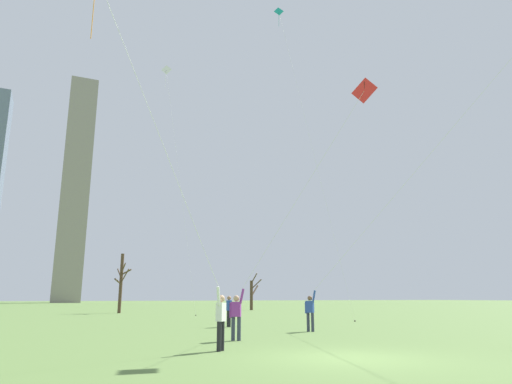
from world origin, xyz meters
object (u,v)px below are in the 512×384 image
at_px(kite_flyer_midfield_right_orange, 202,266).
at_px(distant_kite_low_near_trees_white, 168,88).
at_px(kite_flyer_far_back_red, 254,283).
at_px(bare_tree_leftmost, 121,281).
at_px(distant_kite_high_overhead_teal, 289,54).
at_px(bare_tree_center, 252,293).
at_px(bystander_strolling_midfield, 229,310).
at_px(kite_flyer_foreground_left_pink, 366,241).

height_order(kite_flyer_midfield_right_orange, distant_kite_low_near_trees_white, distant_kite_low_near_trees_white).
relative_size(kite_flyer_far_back_red, bare_tree_leftmost, 1.71).
bearing_deg(distant_kite_high_overhead_teal, bare_tree_leftmost, 111.46).
xyz_separation_m(distant_kite_high_overhead_teal, distant_kite_low_near_trees_white, (-6.13, 13.27, 1.97)).
relative_size(distant_kite_low_near_trees_white, bare_tree_center, 5.29).
bearing_deg(kite_flyer_midfield_right_orange, distant_kite_low_near_trees_white, 80.26).
distance_m(bystander_strolling_midfield, distant_kite_low_near_trees_white, 26.54).
height_order(kite_flyer_far_back_red, bare_tree_leftmost, kite_flyer_far_back_red).
height_order(kite_flyer_midfield_right_orange, bare_tree_leftmost, kite_flyer_midfield_right_orange).
distance_m(kite_flyer_midfield_right_orange, kite_flyer_foreground_left_pink, 9.63).
bearing_deg(kite_flyer_midfield_right_orange, bare_tree_leftmost, 85.86).
relative_size(bystander_strolling_midfield, distant_kite_low_near_trees_white, 0.07).
relative_size(kite_flyer_midfield_right_orange, bystander_strolling_midfield, 6.54).
relative_size(distant_kite_high_overhead_teal, bare_tree_center, 5.21).
bearing_deg(bare_tree_leftmost, kite_flyer_midfield_right_orange, -94.14).
bearing_deg(kite_flyer_far_back_red, distant_kite_low_near_trees_white, 85.85).
relative_size(distant_kite_low_near_trees_white, bare_tree_leftmost, 4.02).
height_order(distant_kite_low_near_trees_white, bare_tree_leftmost, distant_kite_low_near_trees_white).
xyz_separation_m(bystander_strolling_midfield, distant_kite_low_near_trees_white, (-0.17, 16.96, 20.41)).
height_order(kite_flyer_foreground_left_pink, bare_tree_center, kite_flyer_foreground_left_pink).
bearing_deg(bare_tree_center, kite_flyer_far_back_red, -113.27).
distance_m(kite_flyer_midfield_right_orange, bare_tree_leftmost, 35.78).
distance_m(kite_flyer_far_back_red, bare_tree_leftmost, 32.78).
bearing_deg(bystander_strolling_midfield, kite_flyer_midfield_right_orange, -114.49).
bearing_deg(kite_flyer_foreground_left_pink, kite_flyer_midfield_right_orange, -157.38).
height_order(kite_flyer_foreground_left_pink, kite_flyer_far_back_red, kite_flyer_foreground_left_pink).
height_order(distant_kite_high_overhead_teal, bare_tree_leftmost, distant_kite_high_overhead_teal).
height_order(kite_flyer_foreground_left_pink, bystander_strolling_midfield, kite_flyer_foreground_left_pink).
height_order(kite_flyer_far_back_red, distant_kite_low_near_trees_white, distant_kite_low_near_trees_white).
bearing_deg(kite_flyer_far_back_red, bystander_strolling_midfield, 76.00).
distance_m(kite_flyer_foreground_left_pink, distant_kite_high_overhead_teal, 18.93).
height_order(distant_kite_low_near_trees_white, bare_tree_center, distant_kite_low_near_trees_white).
distance_m(distant_kite_high_overhead_teal, distant_kite_low_near_trees_white, 14.75).
xyz_separation_m(distant_kite_low_near_trees_white, bare_tree_center, (14.36, 12.72, -19.31)).
distance_m(bare_tree_center, bare_tree_leftmost, 17.27).
distance_m(kite_flyer_foreground_left_pink, kite_flyer_far_back_red, 6.16).
bearing_deg(distant_kite_high_overhead_teal, bystander_strolling_midfield, -148.27).
height_order(bystander_strolling_midfield, bare_tree_leftmost, bare_tree_leftmost).
bearing_deg(kite_flyer_midfield_right_orange, kite_flyer_far_back_red, 44.62).
bearing_deg(bystander_strolling_midfield, bare_tree_center, 64.45).
bearing_deg(kite_flyer_midfield_right_orange, bare_tree_center, 64.73).
bearing_deg(bare_tree_leftmost, distant_kite_high_overhead_teal, -68.54).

